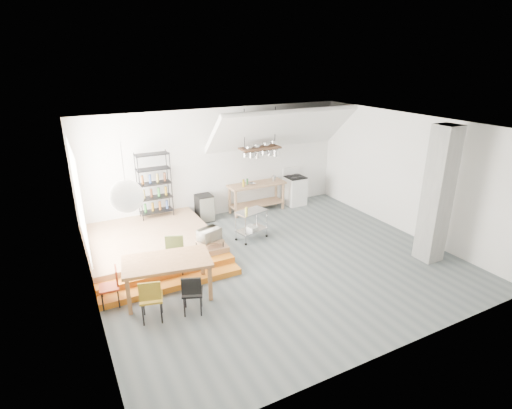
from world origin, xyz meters
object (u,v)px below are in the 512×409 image
dining_table (167,264)px  rolling_cart (251,221)px  mini_fridge (205,208)px  stove (295,190)px

dining_table → rolling_cart: dining_table is taller
dining_table → mini_fridge: dining_table is taller
stove → mini_fridge: 3.11m
rolling_cart → mini_fridge: 1.90m
rolling_cart → mini_fridge: rolling_cart is taller
stove → dining_table: bearing=-147.0°
mini_fridge → dining_table: bearing=-121.2°
stove → dining_table: size_ratio=0.64×
stove → mini_fridge: stove is taller
rolling_cart → mini_fridge: size_ratio=1.13×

